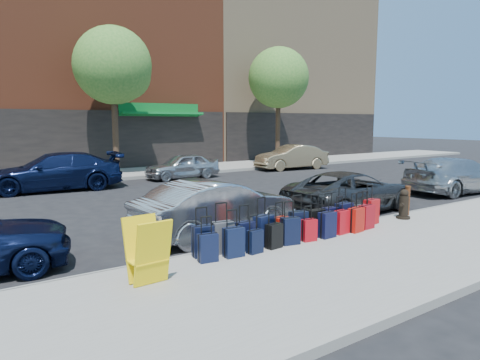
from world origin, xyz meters
TOP-DOWN VIEW (x-y plane):
  - ground at (0.00, 0.00)m, footprint 120.00×120.00m
  - sidewalk_near at (0.00, -6.50)m, footprint 60.00×4.00m
  - sidewalk_far at (0.00, 10.00)m, footprint 60.00×4.00m
  - curb_near at (0.00, -4.48)m, footprint 60.00×0.08m
  - curb_far at (0.00, 7.98)m, footprint 60.00×0.08m
  - building_center at (0.00, 17.99)m, footprint 17.00×12.85m
  - building_right at (16.00, 17.99)m, footprint 15.00×12.12m
  - tree_center at (0.64, 9.50)m, footprint 3.80×3.80m
  - tree_right at (11.14, 9.50)m, footprint 3.80×3.80m
  - suitcase_front_0 at (-2.48, -4.76)m, footprint 0.43×0.28m
  - suitcase_front_1 at (-2.04, -4.79)m, footprint 0.45×0.29m
  - suitcase_front_2 at (-1.52, -4.85)m, footprint 0.39×0.22m
  - suitcase_front_3 at (-1.05, -4.84)m, footprint 0.47×0.32m
  - suitcase_front_4 at (-0.54, -4.79)m, footprint 0.38×0.24m
  - suitcase_front_5 at (-0.02, -4.79)m, footprint 0.43×0.27m
  - suitcase_front_6 at (0.51, -4.81)m, footprint 0.41×0.25m
  - suitcase_front_7 at (1.01, -4.76)m, footprint 0.39×0.22m
  - suitcase_front_8 at (1.45, -4.81)m, footprint 0.44×0.25m
  - suitcase_front_9 at (2.02, -4.84)m, footprint 0.39×0.26m
  - suitcase_front_10 at (2.44, -4.84)m, footprint 0.46×0.29m
  - suitcase_back_0 at (-2.56, -5.09)m, footprint 0.39×0.26m
  - suitcase_back_1 at (-1.99, -5.11)m, footprint 0.41×0.25m
  - suitcase_back_2 at (-1.51, -5.16)m, footprint 0.34×0.22m
  - suitcase_back_3 at (-0.98, -5.11)m, footprint 0.37×0.24m
  - suitcase_back_4 at (-0.51, -5.08)m, footprint 0.43×0.30m
  - suitcase_back_5 at (-0.01, -5.12)m, footprint 0.35×0.24m
  - suitcase_back_6 at (0.54, -5.14)m, footprint 0.41×0.25m
  - suitcase_back_7 at (1.06, -5.09)m, footprint 0.39×0.25m
  - suitcase_back_8 at (1.48, -5.17)m, footprint 0.42×0.28m
  - suitcase_back_9 at (1.95, -5.09)m, footprint 0.41×0.26m
  - fire_hydrant at (3.67, -4.93)m, footprint 0.42×0.37m
  - bollard at (4.13, -4.72)m, footprint 0.15×0.15m
  - display_rack at (-3.90, -5.46)m, footprint 0.64×0.70m
  - car_near_1 at (-1.16, -3.10)m, footprint 4.32×1.92m
  - car_near_2 at (3.71, -2.99)m, footprint 4.66×2.41m
  - car_near_3 at (9.91, -2.91)m, footprint 4.92×2.32m
  - car_far_1 at (-3.03, 6.54)m, footprint 5.46×2.63m
  - car_far_2 at (2.91, 6.93)m, footprint 3.65×1.49m
  - car_far_3 at (10.09, 7.08)m, footprint 4.49×2.00m

SIDE VIEW (x-z plane):
  - ground at x=0.00m, z-range 0.00..0.00m
  - sidewalk_near at x=0.00m, z-range 0.00..0.15m
  - sidewalk_far at x=0.00m, z-range 0.00..0.15m
  - curb_near at x=0.00m, z-range 0.00..0.15m
  - curb_far at x=0.00m, z-range 0.00..0.15m
  - suitcase_back_2 at x=-1.51m, z-range 0.01..0.78m
  - suitcase_back_5 at x=-0.01m, z-range 0.00..0.79m
  - suitcase_back_3 at x=-0.98m, z-range -0.01..0.83m
  - suitcase_back_0 at x=-2.56m, z-range -0.01..0.86m
  - suitcase_front_9 at x=2.02m, z-range -0.01..0.86m
  - suitcase_front_4 at x=-0.54m, z-range -0.01..0.87m
  - suitcase_back_7 at x=1.06m, z-range -0.02..0.88m
  - suitcase_front_7 at x=1.01m, z-range -0.02..0.91m
  - suitcase_back_1 at x=-1.99m, z-range -0.03..0.91m
  - suitcase_front_2 at x=-1.52m, z-range -0.02..0.91m
  - suitcase_back_4 at x=-0.51m, z-range -0.03..0.91m
  - suitcase_back_8 at x=1.48m, z-range -0.03..0.91m
  - suitcase_back_9 at x=1.95m, z-range -0.03..0.92m
  - suitcase_back_6 at x=0.54m, z-range -0.03..0.92m
  - suitcase_front_6 at x=0.51m, z-range -0.03..0.92m
  - suitcase_front_0 at x=-2.48m, z-range -0.03..0.95m
  - suitcase_front_5 at x=-0.02m, z-range -0.03..0.95m
  - suitcase_front_1 at x=-2.04m, z-range -0.04..0.98m
  - suitcase_front_10 at x=2.44m, z-range -0.04..0.99m
  - suitcase_front_8 at x=1.45m, z-range -0.04..1.00m
  - suitcase_front_3 at x=-1.05m, z-range -0.04..1.00m
  - fire_hydrant at x=3.67m, z-range 0.12..0.93m
  - bollard at x=4.13m, z-range 0.16..0.99m
  - car_far_2 at x=2.91m, z-range 0.00..1.24m
  - car_near_2 at x=3.71m, z-range 0.00..1.26m
  - display_rack at x=-3.90m, z-range 0.14..1.21m
  - car_near_1 at x=-1.16m, z-range 0.00..1.38m
  - car_near_3 at x=9.91m, z-range 0.00..1.39m
  - car_far_3 at x=10.09m, z-range 0.00..1.43m
  - car_far_1 at x=-3.03m, z-range 0.00..1.53m
  - tree_center at x=0.64m, z-range 1.78..9.05m
  - tree_right at x=11.14m, z-range 1.78..9.05m
  - building_right at x=16.00m, z-range -0.02..17.98m
  - building_center at x=0.00m, z-range -0.02..19.98m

